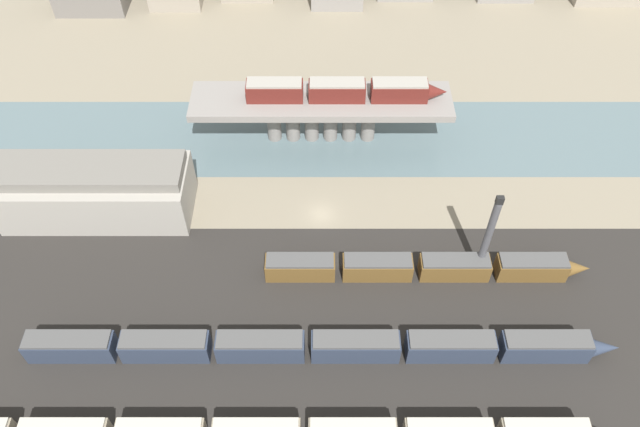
# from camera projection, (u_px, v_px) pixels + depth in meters

# --- Properties ---
(ground_plane) EXTENTS (400.00, 400.00, 0.00)m
(ground_plane) POSITION_uv_depth(u_px,v_px,m) (320.00, 214.00, 100.04)
(ground_plane) COLOR gray
(railbed_yard) EXTENTS (280.00, 42.00, 0.01)m
(railbed_yard) POSITION_uv_depth(u_px,v_px,m) (321.00, 349.00, 84.37)
(railbed_yard) COLOR #282623
(railbed_yard) RESTS_ON ground
(river_water) EXTENTS (320.00, 19.89, 0.01)m
(river_water) POSITION_uv_depth(u_px,v_px,m) (320.00, 137.00, 111.94)
(river_water) COLOR slate
(river_water) RESTS_ON ground
(bridge) EXTENTS (44.37, 9.51, 8.83)m
(bridge) POSITION_uv_depth(u_px,v_px,m) (320.00, 108.00, 106.85)
(bridge) COLOR gray
(bridge) RESTS_ON ground
(train_on_bridge) EXTENTS (33.60, 3.13, 3.49)m
(train_on_bridge) POSITION_uv_depth(u_px,v_px,m) (343.00, 90.00, 103.96)
(train_on_bridge) COLOR #5B1E19
(train_on_bridge) RESTS_ON bridge
(train_yard_mid) EXTENTS (78.60, 2.99, 4.09)m
(train_yard_mid) POSITION_uv_depth(u_px,v_px,m) (317.00, 346.00, 82.35)
(train_yard_mid) COLOR #2D384C
(train_yard_mid) RESTS_ON ground
(train_yard_far) EXTENTS (47.53, 3.00, 3.70)m
(train_yard_far) POSITION_uv_depth(u_px,v_px,m) (424.00, 267.00, 91.03)
(train_yard_far) COLOR brown
(train_yard_far) RESTS_ON ground
(warehouse_building) EXTENTS (29.24, 10.89, 9.84)m
(warehouse_building) POSITION_uv_depth(u_px,v_px,m) (94.00, 191.00, 97.05)
(warehouse_building) COLOR #9E998E
(warehouse_building) RESTS_ON ground
(signal_tower) EXTENTS (1.07, 1.07, 16.20)m
(signal_tower) POSITION_uv_depth(u_px,v_px,m) (486.00, 237.00, 86.95)
(signal_tower) COLOR #4C4C51
(signal_tower) RESTS_ON ground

